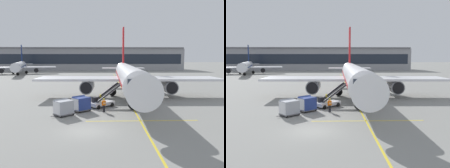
{
  "view_description": "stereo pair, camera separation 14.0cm",
  "coord_description": "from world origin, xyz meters",
  "views": [
    {
      "loc": [
        1.57,
        -20.6,
        6.73
      ],
      "look_at": [
        2.68,
        12.14,
        2.94
      ],
      "focal_mm": 37.12,
      "sensor_mm": 36.0,
      "label": 1
    },
    {
      "loc": [
        1.71,
        -20.6,
        6.73
      ],
      "look_at": [
        2.68,
        12.14,
        2.94
      ],
      "focal_mm": 37.12,
      "sensor_mm": 36.0,
      "label": 2
    }
  ],
  "objects": [
    {
      "name": "parked_airplane",
      "position": [
        5.62,
        18.52,
        3.55
      ],
      "size": [
        30.83,
        40.06,
        13.59
      ],
      "color": "white",
      "rests_on": "ground"
    },
    {
      "name": "apron_guidance_line_stop_bar",
      "position": [
        5.6,
        3.3,
        0.0
      ],
      "size": [
        12.0,
        0.2,
        0.01
      ],
      "color": "yellow",
      "rests_on": "ground"
    },
    {
      "name": "distant_airplane",
      "position": [
        -32.63,
        74.2,
        3.13
      ],
      "size": [
        28.8,
        36.59,
        12.39
      ],
      "color": "silver",
      "rests_on": "ground"
    },
    {
      "name": "baggage_cart_second",
      "position": [
        -3.16,
        5.87,
        1.0
      ],
      "size": [
        2.56,
        2.53,
        1.91
      ],
      "color": "#515156",
      "rests_on": "ground"
    },
    {
      "name": "safety_cone_engine_keepout",
      "position": [
        -0.07,
        13.34,
        0.32
      ],
      "size": [
        0.58,
        0.58,
        0.66
      ],
      "color": "black",
      "rests_on": "ground"
    },
    {
      "name": "belt_loader",
      "position": [
        1.41,
        10.51,
        0.89
      ],
      "size": [
        4.79,
        4.37,
        3.16
      ],
      "color": "silver",
      "rests_on": "ground"
    },
    {
      "name": "ground_crew_by_carts",
      "position": [
        1.51,
        7.4,
        1.0
      ],
      "size": [
        0.5,
        0.4,
        1.74
      ],
      "color": "black",
      "rests_on": "ground"
    },
    {
      "name": "ground_crew_by_loader",
      "position": [
        1.03,
        10.56,
        1.0
      ],
      "size": [
        0.38,
        0.52,
        1.74
      ],
      "color": "black",
      "rests_on": "ground"
    },
    {
      "name": "apron_guidance_line_lead_in",
      "position": [
        5.39,
        17.79,
        0.0
      ],
      "size": [
        0.2,
        110.0,
        0.01
      ],
      "color": "yellow",
      "rests_on": "ground"
    },
    {
      "name": "baggage_cart_lead",
      "position": [
        -1.34,
        7.95,
        1.0
      ],
      "size": [
        2.56,
        2.53,
        1.91
      ],
      "color": "#515156",
      "rests_on": "ground"
    },
    {
      "name": "ground_plane",
      "position": [
        0.0,
        0.0,
        0.0
      ],
      "size": [
        600.0,
        600.0,
        0.0
      ],
      "primitive_type": "plane",
      "color": "gray"
    },
    {
      "name": "terminal_building",
      "position": [
        -14.5,
        106.85,
        5.86
      ],
      "size": [
        114.7,
        18.82,
        11.83
      ],
      "color": "#939399",
      "rests_on": "ground"
    }
  ]
}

